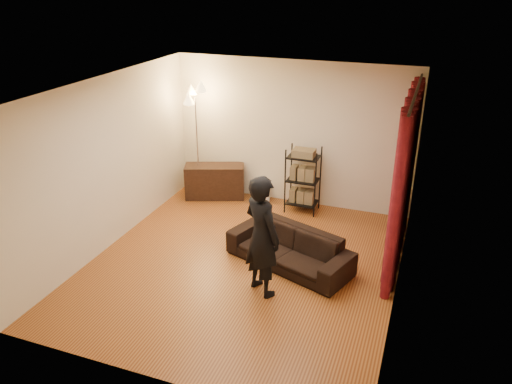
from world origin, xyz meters
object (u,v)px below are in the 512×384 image
at_px(floor_lamp, 197,143).
at_px(person, 262,236).
at_px(media_cabinet, 215,181).
at_px(wire_shelf, 303,180).
at_px(sofa, 289,248).
at_px(storage_boxes, 260,193).

bearing_deg(floor_lamp, person, -49.32).
distance_m(media_cabinet, floor_lamp, 0.84).
distance_m(media_cabinet, wire_shelf, 1.79).
relative_size(wire_shelf, floor_lamp, 0.55).
relative_size(person, wire_shelf, 1.41).
xyz_separation_m(person, wire_shelf, (-0.15, 2.67, -0.25)).
bearing_deg(sofa, person, -81.94).
bearing_deg(sofa, wire_shelf, 119.45).
distance_m(storage_boxes, floor_lamp, 1.55).
bearing_deg(media_cabinet, floor_lamp, 176.16).
bearing_deg(media_cabinet, storage_boxes, -9.48).
height_order(sofa, wire_shelf, wire_shelf).
bearing_deg(storage_boxes, media_cabinet, -169.09).
distance_m(sofa, person, 0.99).
bearing_deg(media_cabinet, person, -74.67).
height_order(media_cabinet, wire_shelf, wire_shelf).
height_order(sofa, person, person).
bearing_deg(sofa, storage_boxes, 140.18).
height_order(person, wire_shelf, person).
distance_m(sofa, wire_shelf, 1.94).
distance_m(wire_shelf, floor_lamp, 2.13).
bearing_deg(media_cabinet, wire_shelf, -20.51).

